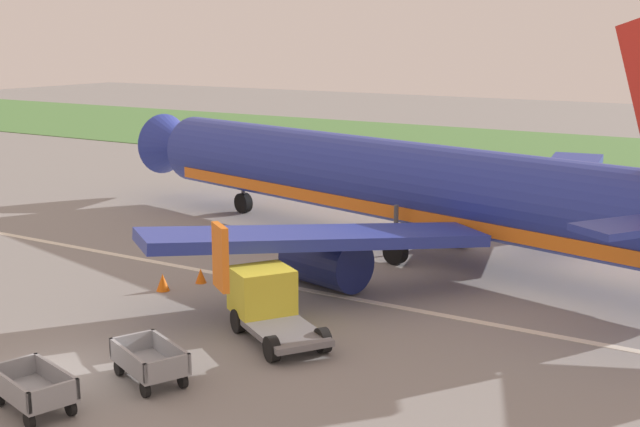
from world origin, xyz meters
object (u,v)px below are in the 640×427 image
(baggage_cart_nearest, at_px, (33,389))
(traffic_cone_near_plane, at_px, (201,276))
(baggage_cart_second_in_row, at_px, (150,361))
(traffic_cone_mid_apron, at_px, (163,282))
(service_truck_beside_carts, at_px, (268,301))
(airplane, at_px, (404,184))

(baggage_cart_nearest, distance_m, traffic_cone_near_plane, 12.15)
(baggage_cart_nearest, relative_size, baggage_cart_second_in_row, 1.02)
(baggage_cart_nearest, height_order, traffic_cone_mid_apron, baggage_cart_nearest)
(baggage_cart_nearest, bearing_deg, service_truck_beside_carts, 77.81)
(traffic_cone_near_plane, bearing_deg, service_truck_beside_carts, -30.61)
(airplane, height_order, baggage_cart_nearest, airplane)
(traffic_cone_mid_apron, bearing_deg, baggage_cart_nearest, -65.70)
(baggage_cart_nearest, height_order, traffic_cone_near_plane, baggage_cart_nearest)
(baggage_cart_second_in_row, xyz_separation_m, service_truck_beside_carts, (0.51, 5.08, 0.50))
(traffic_cone_mid_apron, bearing_deg, service_truck_beside_carts, -15.76)
(airplane, bearing_deg, baggage_cart_second_in_row, -87.33)
(baggage_cart_nearest, xyz_separation_m, traffic_cone_mid_apron, (-4.47, 9.89, -0.26))
(airplane, relative_size, traffic_cone_mid_apron, 54.93)
(baggage_cart_nearest, xyz_separation_m, traffic_cone_near_plane, (-3.92, 11.49, -0.31))
(traffic_cone_mid_apron, bearing_deg, baggage_cart_second_in_row, -50.09)
(service_truck_beside_carts, relative_size, traffic_cone_near_plane, 8.03)
(traffic_cone_mid_apron, bearing_deg, traffic_cone_near_plane, 71.14)
(baggage_cart_nearest, bearing_deg, airplane, 88.81)
(traffic_cone_near_plane, xyz_separation_m, traffic_cone_mid_apron, (-0.55, -1.60, 0.05))
(airplane, distance_m, traffic_cone_near_plane, 10.49)
(airplane, distance_m, service_truck_beside_carts, 12.72)
(service_truck_beside_carts, height_order, traffic_cone_mid_apron, service_truck_beside_carts)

